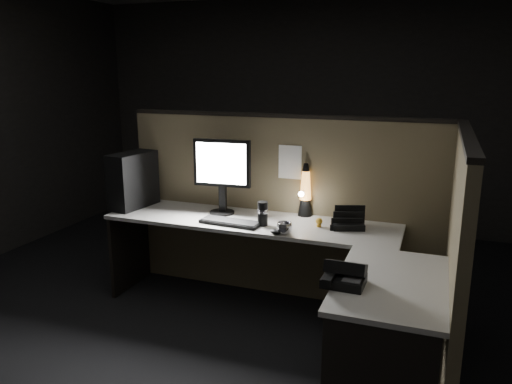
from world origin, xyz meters
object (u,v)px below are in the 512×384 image
(monitor, at_px, (222,169))
(keyboard, at_px, (230,222))
(lava_lamp, at_px, (305,194))
(pc_tower, at_px, (133,180))
(desk_phone, at_px, (344,275))

(monitor, distance_m, keyboard, 0.47)
(monitor, relative_size, lava_lamp, 1.42)
(pc_tower, height_order, monitor, monitor)
(monitor, bearing_deg, keyboard, -59.48)
(keyboard, bearing_deg, pc_tower, 173.89)
(lava_lamp, xyz_separation_m, desk_phone, (0.54, -1.20, -0.13))
(pc_tower, bearing_deg, lava_lamp, 17.57)
(monitor, xyz_separation_m, lava_lamp, (0.65, 0.16, -0.19))
(monitor, xyz_separation_m, keyboard, (0.18, -0.25, -0.35))
(pc_tower, bearing_deg, desk_phone, -17.90)
(pc_tower, relative_size, keyboard, 0.99)
(monitor, height_order, keyboard, monitor)
(keyboard, height_order, desk_phone, desk_phone)
(pc_tower, bearing_deg, monitor, 13.83)
(desk_phone, bearing_deg, monitor, 140.41)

